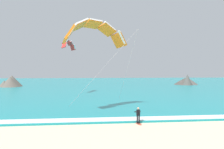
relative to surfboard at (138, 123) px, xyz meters
The scene contains 8 objects.
sea 60.28m from the surfboard, 88.00° to the left, with size 200.00×120.00×0.20m, color teal.
surf_foam 2.45m from the surfboard, 30.54° to the left, with size 200.00×1.68×0.04m, color white.
surfboard is the anchor object (origin of this frame).
kitesurfer 0.91m from the surfboard, 99.52° to the left, with size 0.57×0.57×1.69m.
kite_primary 13.32m from the surfboard, 122.78° to the left, with size 8.60×9.15×10.94m.
kite_distant 30.36m from the surfboard, 110.75° to the left, with size 2.69×5.74×2.15m.
headland_right 59.85m from the surfboard, 60.11° to the left, with size 9.33×8.95×4.01m.
headland_left 57.58m from the surfboard, 122.23° to the left, with size 6.94×8.19×3.79m.
Camera 1 is at (-6.85, -5.77, 5.47)m, focal length 32.92 mm.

